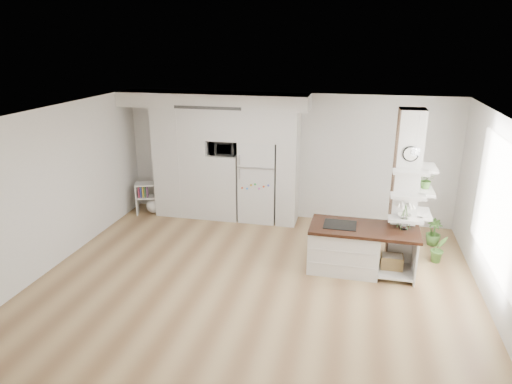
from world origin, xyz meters
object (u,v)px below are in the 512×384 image
refrigerator (259,181)px  kitchen_island (351,247)px  floor_plant_a (439,249)px  bookshelf (151,200)px

refrigerator → kitchen_island: bearing=-43.4°
kitchen_island → floor_plant_a: bearing=23.1°
refrigerator → bookshelf: refrigerator is taller
kitchen_island → floor_plant_a: (1.50, 0.62, -0.17)m
bookshelf → floor_plant_a: bookshelf is taller
floor_plant_a → kitchen_island: bearing=-157.7°
refrigerator → floor_plant_a: size_ratio=3.45×
refrigerator → kitchen_island: 2.81m
kitchen_island → bookshelf: kitchen_island is taller
refrigerator → bookshelf: 2.52m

